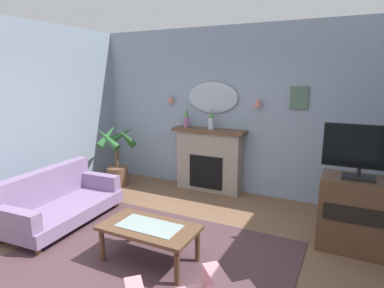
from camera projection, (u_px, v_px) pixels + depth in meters
floor at (140, 272)px, 3.59m from camera, size 6.28×6.63×0.10m
wall_back at (231, 111)px, 5.78m from camera, size 6.28×0.10×2.95m
patterned_rug at (150, 259)px, 3.75m from camera, size 3.20×2.40×0.01m
fireplace at (209, 160)px, 5.92m from camera, size 1.36×0.36×1.16m
mantel_vase_left at (186, 118)px, 5.93m from camera, size 0.10×0.10×0.35m
mantel_vase_centre at (211, 119)px, 5.72m from camera, size 0.10×0.10×0.36m
wall_mirror at (213, 98)px, 5.81m from camera, size 0.96×0.06×0.56m
wall_sconce_left at (171, 99)px, 6.15m from camera, size 0.14×0.14×0.14m
wall_sconce_right at (258, 102)px, 5.40m from camera, size 0.14×0.14×0.14m
framed_picture at (299, 98)px, 5.15m from camera, size 0.28×0.03×0.36m
coffee_table at (149, 231)px, 3.63m from camera, size 1.10×0.60×0.45m
floral_couch at (57, 201)px, 4.65m from camera, size 0.96×1.76×0.76m
tv_cabinet at (354, 213)px, 3.92m from camera, size 0.80×0.57×0.90m
tv_flatscreen at (361, 150)px, 3.74m from camera, size 0.84×0.24×0.65m
potted_plant_corner_palm at (117, 157)px, 6.22m from camera, size 0.66×0.67×1.21m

